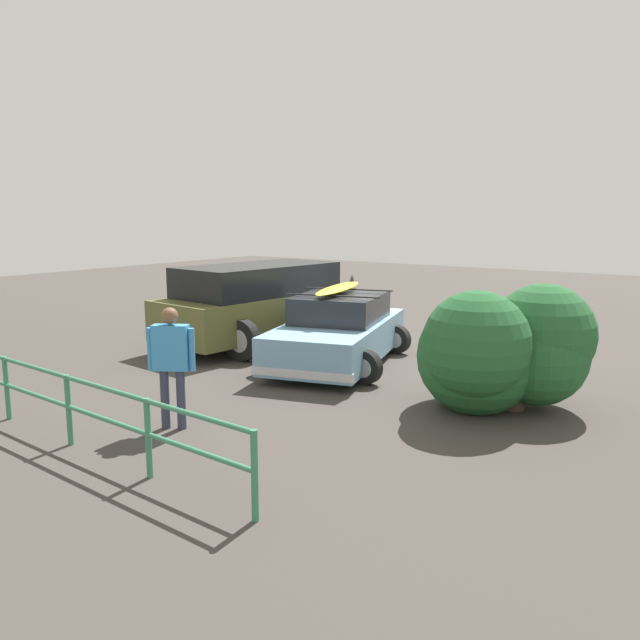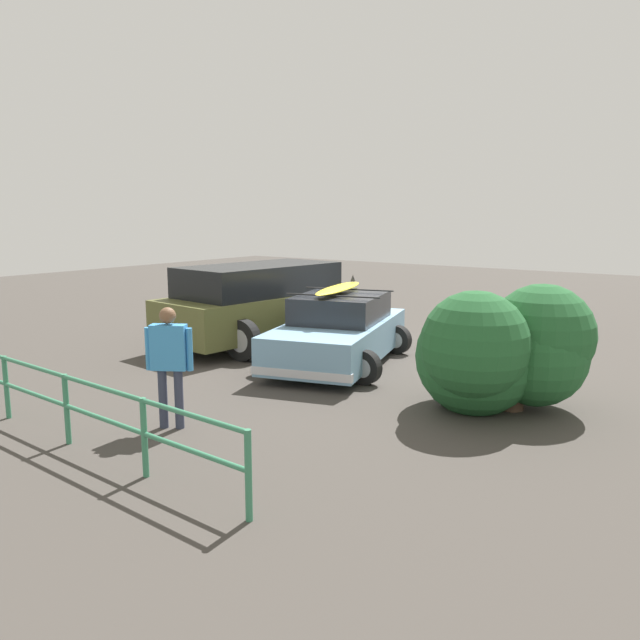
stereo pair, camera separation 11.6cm
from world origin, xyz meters
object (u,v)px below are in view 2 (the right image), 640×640
person_bystander (169,356)px  sedan_car (339,331)px  bush_near_left (506,351)px  suv_car (260,302)px

person_bystander → sedan_car: bearing=-86.9°
sedan_car → person_bystander: bearing=93.1°
bush_near_left → sedan_car: bearing=-14.9°
suv_car → bush_near_left: 6.34m
sedan_car → person_bystander: (-0.24, 4.42, 0.37)m
sedan_car → suv_car: (2.51, -0.56, 0.29)m
person_bystander → bush_near_left: (-3.40, -3.45, -0.10)m
sedan_car → person_bystander: 4.44m
sedan_car → bush_near_left: bush_near_left is taller
bush_near_left → suv_car: bearing=-14.0°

